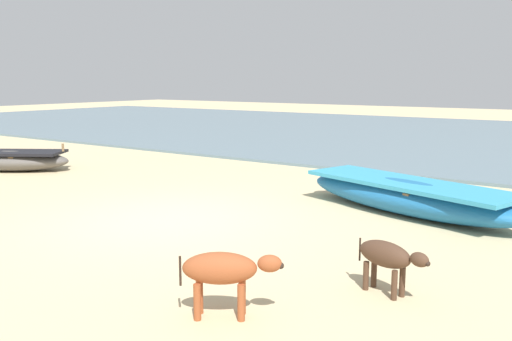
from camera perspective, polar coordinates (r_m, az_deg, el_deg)
ground at (r=9.38m, az=-9.17°, el=-5.10°), size 80.00×80.00×0.00m
sea_water at (r=23.70m, az=19.21°, el=3.35°), size 60.00×20.00×0.08m
fishing_boat_1 at (r=15.53m, az=-24.05°, el=1.00°), size 3.13×2.50×0.71m
fishing_boat_2 at (r=10.04m, az=15.40°, el=-2.54°), size 4.54×2.43×0.78m
calf_near_rust at (r=5.49m, az=-3.39°, el=-10.32°), size 0.94×0.72×0.67m
calf_far_dark at (r=6.23m, az=13.42°, el=-8.68°), size 0.90×0.42×0.59m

